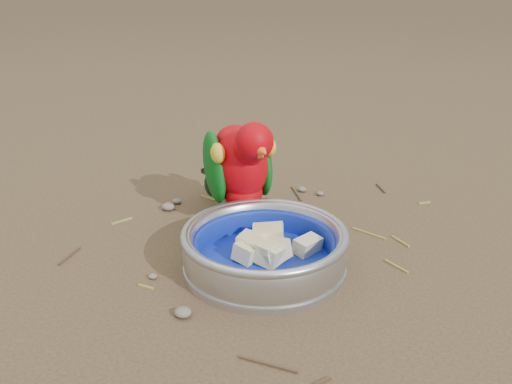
% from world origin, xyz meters
% --- Properties ---
extents(ground, '(60.00, 60.00, 0.00)m').
position_xyz_m(ground, '(0.00, 0.00, 0.00)').
color(ground, brown).
extents(food_bowl, '(0.23, 0.23, 0.02)m').
position_xyz_m(food_bowl, '(0.05, 0.01, 0.01)').
color(food_bowl, '#B2B2BA').
rests_on(food_bowl, ground).
extents(bowl_wall, '(0.23, 0.23, 0.04)m').
position_xyz_m(bowl_wall, '(0.05, 0.01, 0.04)').
color(bowl_wall, '#B2B2BA').
rests_on(bowl_wall, food_bowl).
extents(fruit_wedges, '(0.14, 0.14, 0.03)m').
position_xyz_m(fruit_wedges, '(0.05, 0.01, 0.03)').
color(fruit_wedges, beige).
rests_on(fruit_wedges, food_bowl).
extents(lory_parrot, '(0.22, 0.24, 0.18)m').
position_xyz_m(lory_parrot, '(-0.02, 0.14, 0.09)').
color(lory_parrot, '#B7020A').
rests_on(lory_parrot, ground).
extents(ground_debris, '(0.90, 0.80, 0.01)m').
position_xyz_m(ground_debris, '(0.04, 0.02, 0.00)').
color(ground_debris, olive).
rests_on(ground_debris, ground).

